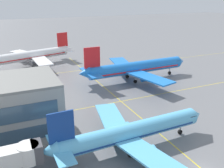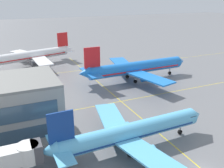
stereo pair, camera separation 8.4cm
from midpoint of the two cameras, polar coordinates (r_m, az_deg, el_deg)
name	(u,v)px [view 2 (the right image)]	position (r m, az deg, el deg)	size (l,w,h in m)	color
airliner_front_gate	(131,132)	(45.58, 4.39, -11.08)	(32.93, 28.47, 10.26)	#5BB7E5
airliner_second_row	(136,68)	(81.91, 5.54, 3.77)	(40.10, 34.67, 12.49)	blue
airliner_third_row	(31,56)	(104.64, -18.23, 6.31)	(37.60, 32.06, 11.87)	white
taxiway_markings	(121,101)	(66.30, 2.15, -4.05)	(149.37, 107.02, 0.01)	yellow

